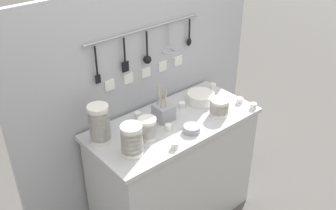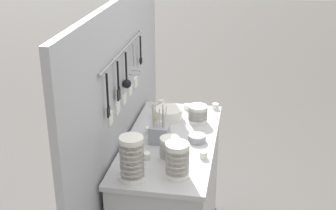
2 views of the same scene
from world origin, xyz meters
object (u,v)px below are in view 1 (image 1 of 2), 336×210
Objects in this scene: steel_mixing_bowl at (192,129)px; cup_edge_far at (227,97)px; cup_back_left at (138,115)px; cup_front_left at (182,105)px; bowl_stack_tall_left at (132,140)px; cup_by_caddy at (167,106)px; cutlery_caddy at (164,112)px; cup_beside_plates at (253,106)px; cup_back_right at (168,127)px; cup_front_right at (133,127)px; bowl_stack_nested_right at (219,107)px; cup_mid_row at (240,100)px; bowl_stack_back_corner at (99,124)px; plate_stack at (201,98)px; cup_edge_near at (213,86)px; cup_centre at (175,145)px; bowl_stack_wide_centre at (147,128)px.

cup_edge_far is at bearing 15.13° from steel_mixing_bowl.
cup_back_left is 0.33m from cup_front_left.
cup_by_caddy is (0.49, 0.26, -0.08)m from bowl_stack_tall_left.
cutlery_caddy reaches higher than bowl_stack_tall_left.
cup_beside_plates is 0.66m from cup_back_right.
cup_front_right is at bearing 53.00° from bowl_stack_tall_left.
cup_front_left is at bearing 30.89° from cup_back_right.
bowl_stack_nested_right is 0.24m from cup_mid_row.
bowl_stack_back_corner is 0.82m from plate_stack.
cup_back_left is 0.82m from cup_beside_plates.
steel_mixing_bowl is 2.40× the size of cup_beside_plates.
bowl_stack_back_corner is (-0.07, 0.23, 0.03)m from bowl_stack_tall_left.
bowl_stack_tall_left is 0.24m from bowl_stack_back_corner.
bowl_stack_nested_right is 0.39m from cup_edge_near.
bowl_stack_nested_right is 2.76× the size of cup_back_right.
cup_centre is 0.71m from cup_edge_far.
cutlery_caddy is at bearing -7.24° from bowl_stack_back_corner.
cup_front_right is (-0.01, 0.14, -0.05)m from bowl_stack_wide_centre.
bowl_stack_nested_right is 2.76× the size of cup_back_left.
bowl_stack_nested_right is at bearing 10.57° from cup_centre.
cup_front_left is 0.48m from cup_centre.
bowl_stack_tall_left reaches higher than cup_front_right.
cup_front_left is 1.00× the size of cup_beside_plates.
cutlery_caddy reaches higher than cup_back_right.
bowl_stack_nested_right is at bearing -36.36° from cup_back_left.
bowl_stack_tall_left is 4.30× the size of cup_back_left.
bowl_stack_back_corner is 0.26m from cup_front_right.
cup_front_left and cup_centre have the same top height.
cup_beside_plates is (0.79, -0.20, -0.05)m from bowl_stack_wide_centre.
cup_front_left is (0.20, 0.03, -0.04)m from cutlery_caddy.
bowl_stack_back_corner is 5.49× the size of cup_centre.
bowl_stack_nested_right reaches higher than cup_mid_row.
cup_edge_far is at bearing 4.53° from bowl_stack_tall_left.
cup_back_right is (0.16, -0.02, -0.05)m from bowl_stack_wide_centre.
cup_centre is (-0.16, -0.29, -0.04)m from cutlery_caddy.
cup_by_caddy is at bearing -179.52° from cup_edge_near.
cup_centre is at bearing -124.40° from cup_by_caddy.
cup_beside_plates is at bearing -16.22° from cup_back_right.
cutlery_caddy is at bearing 161.44° from cup_mid_row.
bowl_stack_nested_right is 2.76× the size of cup_centre.
cup_mid_row is at bearing -13.60° from bowl_stack_back_corner.
cup_front_left is at bearing -16.55° from cup_back_left.
cup_beside_plates is at bearing -14.22° from bowl_stack_wide_centre.
cup_edge_near is at bearing 27.76° from cup_centre.
cup_mid_row is at bearing -31.47° from cup_front_left.
cup_edge_far is (0.74, 0.00, -0.05)m from bowl_stack_wide_centre.
cup_back_right is at bearing -178.30° from cup_edge_far.
cutlery_caddy is at bearing -8.27° from cup_front_right.
cup_edge_near is (0.53, 0.32, -0.00)m from steel_mixing_bowl.
cup_edge_near is at bearing 15.47° from bowl_stack_tall_left.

